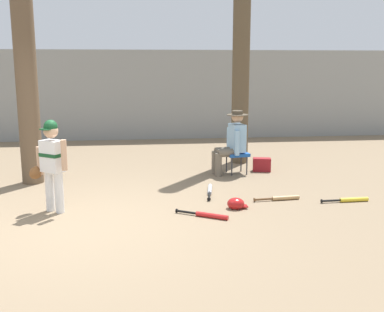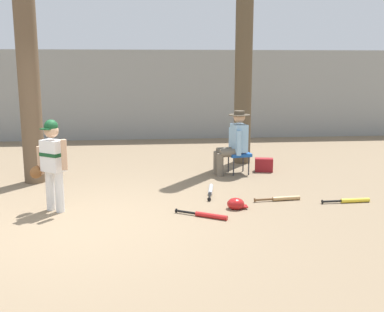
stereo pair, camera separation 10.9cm
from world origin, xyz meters
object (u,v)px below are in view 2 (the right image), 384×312
(seated_spectator, at_px, (234,141))
(folding_stool, at_px, (239,155))
(bat_aluminum_silver, at_px, (210,190))
(bat_yellow_trainer, at_px, (351,201))
(batting_helmet_red, at_px, (236,204))
(tree_behind_spectator, at_px, (244,33))
(bat_wood_tan, at_px, (283,198))
(tree_near_player, at_px, (27,55))
(bat_red_barrel, at_px, (207,215))
(handbag_beside_stool, at_px, (264,165))
(young_ballplayer, at_px, (52,160))

(seated_spectator, bearing_deg, folding_stool, 8.61)
(folding_stool, distance_m, bat_aluminum_silver, 1.49)
(folding_stool, bearing_deg, bat_yellow_trainer, -56.98)
(folding_stool, bearing_deg, batting_helmet_red, -102.22)
(batting_helmet_red, bearing_deg, tree_behind_spectator, 76.88)
(tree_behind_spectator, xyz_separation_m, bat_aluminum_silver, (-0.99, -2.29, -2.64))
(bat_aluminum_silver, bearing_deg, seated_spectator, 63.80)
(tree_behind_spectator, relative_size, bat_yellow_trainer, 7.96)
(folding_stool, relative_size, bat_wood_tan, 0.62)
(tree_near_player, distance_m, tree_behind_spectator, 4.21)
(tree_behind_spectator, bearing_deg, bat_wood_tan, -89.04)
(tree_near_player, xyz_separation_m, batting_helmet_red, (3.24, -1.91, -2.13))
(tree_behind_spectator, distance_m, bat_wood_tan, 3.89)
(tree_near_player, distance_m, bat_wood_tan, 4.84)
(seated_spectator, bearing_deg, bat_red_barrel, -108.48)
(bat_yellow_trainer, bearing_deg, bat_aluminum_silver, 159.19)
(bat_red_barrel, bearing_deg, folding_stool, 69.64)
(handbag_beside_stool, relative_size, bat_wood_tan, 0.47)
(folding_stool, distance_m, batting_helmet_red, 2.23)
(tree_behind_spectator, relative_size, handbag_beside_stool, 17.54)
(seated_spectator, bearing_deg, bat_yellow_trainer, -54.90)
(tree_near_player, xyz_separation_m, bat_yellow_trainer, (5.03, -1.78, -2.17))
(bat_yellow_trainer, distance_m, batting_helmet_red, 1.80)
(handbag_beside_stool, height_order, bat_red_barrel, handbag_beside_stool)
(young_ballplayer, distance_m, bat_yellow_trainer, 4.43)
(tree_near_player, bearing_deg, bat_wood_tan, -21.33)
(tree_behind_spectator, distance_m, folding_stool, 2.54)
(seated_spectator, height_order, batting_helmet_red, seated_spectator)
(tree_behind_spectator, xyz_separation_m, folding_stool, (-0.28, -1.03, -2.31))
(folding_stool, height_order, bat_red_barrel, folding_stool)
(tree_near_player, bearing_deg, bat_yellow_trainer, -19.51)
(bat_wood_tan, bearing_deg, handbag_beside_stool, 84.02)
(handbag_beside_stool, height_order, batting_helmet_red, handbag_beside_stool)
(seated_spectator, height_order, bat_wood_tan, seated_spectator)
(folding_stool, distance_m, bat_red_barrel, 2.70)
(seated_spectator, height_order, bat_yellow_trainer, seated_spectator)
(young_ballplayer, bearing_deg, bat_red_barrel, -13.53)
(seated_spectator, relative_size, bat_yellow_trainer, 1.60)
(bat_wood_tan, xyz_separation_m, bat_red_barrel, (-1.25, -0.68, 0.00))
(tree_behind_spectator, xyz_separation_m, batting_helmet_red, (-0.74, -3.19, -2.60))
(bat_yellow_trainer, height_order, bat_aluminum_silver, same)
(seated_spectator, xyz_separation_m, bat_yellow_trainer, (1.42, -2.02, -0.61))
(handbag_beside_stool, distance_m, bat_aluminum_silver, 1.87)
(handbag_beside_stool, bearing_deg, young_ballplayer, -149.25)
(tree_behind_spectator, xyz_separation_m, bat_wood_tan, (0.05, -2.86, -2.64))
(bat_aluminum_silver, relative_size, batting_helmet_red, 2.78)
(tree_near_player, relative_size, folding_stool, 11.10)
(tree_near_player, distance_m, seated_spectator, 3.94)
(tree_behind_spectator, xyz_separation_m, bat_yellow_trainer, (1.05, -3.07, -2.64))
(bat_red_barrel, relative_size, batting_helmet_red, 2.35)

